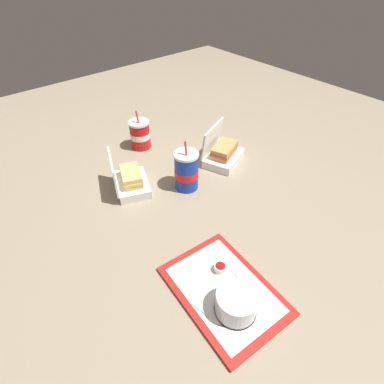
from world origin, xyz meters
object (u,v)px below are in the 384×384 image
Objects in this scene: food_tray at (224,290)px; clamshell_sandwich_front at (130,181)px; soda_cup_left at (140,134)px; cake_container at (236,303)px; soda_cup_right at (186,171)px; clamshell_sandwich_corner at (223,153)px; ketchup_cup at (220,268)px; plastic_fork at (241,277)px.

clamshell_sandwich_front is at bearing 175.76° from food_tray.
cake_container is at bearing -17.12° from soda_cup_left.
clamshell_sandwich_corner is at bearing 98.45° from soda_cup_right.
soda_cup_left reaches higher than ketchup_cup.
food_tray is 0.07m from plastic_fork.
food_tray is 1.73× the size of clamshell_sandwich_front.
food_tray is 0.52m from soda_cup_right.
food_tray is at bearing -4.24° from clamshell_sandwich_front.
soda_cup_left is (-0.80, 0.23, 0.05)m from ketchup_cup.
soda_cup_right is at bearing 154.12° from ketchup_cup.
cake_container is 3.06× the size of ketchup_cup.
clamshell_sandwich_front reaches higher than cake_container.
soda_cup_right is at bearing 52.66° from clamshell_sandwich_front.
soda_cup_left is (-0.25, 0.22, 0.03)m from clamshell_sandwich_front.
soda_cup_right is at bearing 154.06° from cake_container.
clamshell_sandwich_corner is at bearing 135.66° from food_tray.
soda_cup_right is (-0.46, 0.24, 0.08)m from food_tray.
cake_container is 0.12m from plastic_fork.
ketchup_cup is 0.84m from soda_cup_left.
ketchup_cup is at bearing -25.88° from soda_cup_right.
food_tray is at bearing -44.34° from clamshell_sandwich_corner.
soda_cup_left is (-0.87, 0.19, 0.06)m from plastic_fork.
food_tray is 0.08m from cake_container.
ketchup_cup is 0.45m from soda_cup_right.
cake_container is 0.54× the size of clamshell_sandwich_front.
plastic_fork is (-0.06, 0.09, -0.03)m from cake_container.
clamshell_sandwich_front is 0.24m from soda_cup_right.
plastic_fork is (0.01, 0.07, 0.01)m from food_tray.
clamshell_sandwich_front is 1.11× the size of soda_cup_left.
food_tray is 0.70m from clamshell_sandwich_corner.
soda_cup_right is at bearing -4.09° from soda_cup_left.
cake_container reaches higher than ketchup_cup.
clamshell_sandwich_front is at bearing -40.75° from soda_cup_left.
plastic_fork is at bearing 123.82° from cake_container.
clamshell_sandwich_front is at bearing 174.30° from cake_container.
ketchup_cup is 0.17× the size of soda_cup_right.
clamshell_sandwich_front reaches higher than ketchup_cup.
clamshell_sandwich_front reaches higher than food_tray.
soda_cup_left reaches higher than food_tray.
clamshell_sandwich_corner is 0.26m from soda_cup_right.
cake_container is 0.59m from soda_cup_right.
clamshell_sandwich_front reaches higher than plastic_fork.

